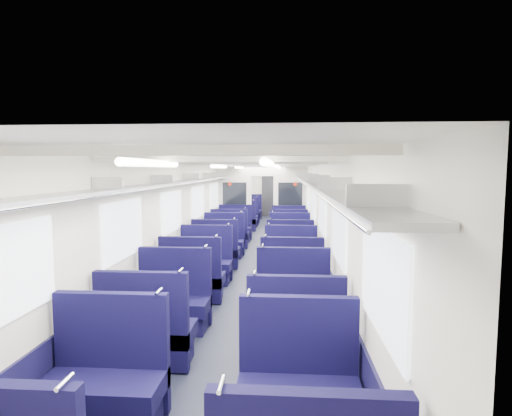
{
  "coord_description": "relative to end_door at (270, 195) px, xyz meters",
  "views": [
    {
      "loc": [
        0.7,
        -10.35,
        2.2
      ],
      "look_at": [
        -0.1,
        1.12,
        1.12
      ],
      "focal_mm": 28.85,
      "sensor_mm": 36.0,
      "label": 1
    }
  ],
  "objects": [
    {
      "name": "seat_16",
      "position": [
        -0.83,
        -7.94,
        -0.65
      ],
      "size": [
        1.03,
        0.57,
        1.15
      ],
      "color": "#0E0B36",
      "rests_on": "floor"
    },
    {
      "name": "seat_26",
      "position": [
        -0.83,
        -1.34,
        -0.65
      ],
      "size": [
        1.03,
        0.57,
        1.15
      ],
      "color": "#0E0B36",
      "rests_on": "floor"
    },
    {
      "name": "wall_far",
      "position": [
        0.0,
        0.06,
        0.18
      ],
      "size": [
        2.8,
        0.02,
        2.35
      ],
      "primitive_type": "cube",
      "color": "silver",
      "rests_on": "floor"
    },
    {
      "name": "wall_left",
      "position": [
        -1.4,
        -8.94,
        0.18
      ],
      "size": [
        0.02,
        18.0,
        2.35
      ],
      "primitive_type": "cube",
      "color": "silver",
      "rests_on": "floor"
    },
    {
      "name": "seat_20",
      "position": [
        -0.83,
        -4.72,
        -0.65
      ],
      "size": [
        1.03,
        0.57,
        1.15
      ],
      "color": "#0E0B36",
      "rests_on": "floor"
    },
    {
      "name": "wall_right",
      "position": [
        1.4,
        -8.94,
        0.18
      ],
      "size": [
        0.02,
        18.0,
        2.35
      ],
      "primitive_type": "cube",
      "color": "silver",
      "rests_on": "floor"
    },
    {
      "name": "seat_25",
      "position": [
        0.83,
        -2.61,
        -0.65
      ],
      "size": [
        1.03,
        0.57,
        1.15
      ],
      "color": "#0E0B36",
      "rests_on": "floor"
    },
    {
      "name": "seat_22",
      "position": [
        -0.83,
        -3.62,
        -0.65
      ],
      "size": [
        1.03,
        0.57,
        1.15
      ],
      "color": "#0E0B36",
      "rests_on": "floor"
    },
    {
      "name": "seat_2",
      "position": [
        -0.83,
        -15.98,
        -0.65
      ],
      "size": [
        1.03,
        0.57,
        1.15
      ],
      "color": "#0E0B36",
      "rests_on": "floor"
    },
    {
      "name": "seat_19",
      "position": [
        0.83,
        -6.95,
        -0.65
      ],
      "size": [
        1.03,
        0.57,
        1.15
      ],
      "color": "#0E0B36",
      "rests_on": "floor"
    },
    {
      "name": "bulkhead",
      "position": [
        -0.0,
        -6.4,
        0.23
      ],
      "size": [
        2.8,
        0.1,
        2.35
      ],
      "color": "silver",
      "rests_on": "floor"
    },
    {
      "name": "seat_3",
      "position": [
        0.83,
        -15.97,
        -0.65
      ],
      "size": [
        1.03,
        0.57,
        1.15
      ],
      "color": "#0E0B36",
      "rests_on": "floor"
    },
    {
      "name": "seat_5",
      "position": [
        0.83,
        -14.99,
        -0.65
      ],
      "size": [
        1.03,
        0.57,
        1.15
      ],
      "color": "#0E0B36",
      "rests_on": "floor"
    },
    {
      "name": "seat_12",
      "position": [
        -0.83,
        -10.31,
        -0.65
      ],
      "size": [
        1.03,
        0.57,
        1.15
      ],
      "color": "#0E0B36",
      "rests_on": "floor"
    },
    {
      "name": "windows",
      "position": [
        0.0,
        -9.4,
        0.42
      ],
      "size": [
        2.78,
        15.6,
        0.75
      ],
      "color": "white",
      "rests_on": "wall_left"
    },
    {
      "name": "seat_9",
      "position": [
        0.83,
        -12.58,
        -0.65
      ],
      "size": [
        1.03,
        0.57,
        1.15
      ],
      "color": "#0E0B36",
      "rests_on": "floor"
    },
    {
      "name": "floor",
      "position": [
        0.0,
        -8.94,
        -1.0
      ],
      "size": [
        2.8,
        18.0,
        0.01
      ],
      "primitive_type": "cube",
      "color": "black",
      "rests_on": "ground"
    },
    {
      "name": "seat_11",
      "position": [
        0.83,
        -11.42,
        -0.65
      ],
      "size": [
        1.03,
        0.57,
        1.15
      ],
      "color": "#0E0B36",
      "rests_on": "floor"
    },
    {
      "name": "ceiling_fittings",
      "position": [
        0.0,
        -9.2,
        1.29
      ],
      "size": [
        2.7,
        16.06,
        0.11
      ],
      "color": "silver",
      "rests_on": "ceiling"
    },
    {
      "name": "seat_15",
      "position": [
        0.83,
        -9.08,
        -0.65
      ],
      "size": [
        1.03,
        0.57,
        1.15
      ],
      "color": "#0E0B36",
      "rests_on": "floor"
    },
    {
      "name": "dado_right",
      "position": [
        1.39,
        -8.94,
        -0.65
      ],
      "size": [
        0.03,
        17.9,
        0.7
      ],
      "primitive_type": "cube",
      "color": "black",
      "rests_on": "floor"
    },
    {
      "name": "seat_27",
      "position": [
        0.83,
        -1.38,
        -0.65
      ],
      "size": [
        1.03,
        0.57,
        1.15
      ],
      "color": "#0E0B36",
      "rests_on": "floor"
    },
    {
      "name": "seat_17",
      "position": [
        0.83,
        -7.9,
        -0.65
      ],
      "size": [
        1.03,
        0.57,
        1.15
      ],
      "color": "#0E0B36",
      "rests_on": "floor"
    },
    {
      "name": "end_door",
      "position": [
        0.0,
        0.0,
        0.0
      ],
      "size": [
        0.75,
        0.06,
        2.0
      ],
      "primitive_type": "cube",
      "color": "black",
      "rests_on": "floor"
    },
    {
      "name": "seat_10",
      "position": [
        -0.83,
        -11.51,
        -0.65
      ],
      "size": [
        1.03,
        0.57,
        1.15
      ],
      "color": "#0E0B36",
      "rests_on": "floor"
    },
    {
      "name": "ceiling",
      "position": [
        0.0,
        -8.94,
        1.35
      ],
      "size": [
        2.8,
        18.0,
        0.01
      ],
      "primitive_type": "cube",
      "color": "white",
      "rests_on": "wall_left"
    },
    {
      "name": "seat_14",
      "position": [
        -0.83,
        -9.14,
        -0.65
      ],
      "size": [
        1.03,
        0.57,
        1.15
      ],
      "color": "#0E0B36",
      "rests_on": "floor"
    },
    {
      "name": "seat_8",
      "position": [
        -0.83,
        -12.66,
        -0.65
      ],
      "size": [
        1.03,
        0.57,
        1.15
      ],
      "color": "#0E0B36",
      "rests_on": "floor"
    },
    {
      "name": "seat_23",
      "position": [
        0.83,
        -3.76,
        -0.65
      ],
      "size": [
        1.03,
        0.57,
        1.15
      ],
      "color": "#0E0B36",
      "rests_on": "floor"
    },
    {
      "name": "seat_6",
      "position": [
        -0.83,
        -13.85,
        -0.65
      ],
      "size": [
        1.03,
        0.57,
        1.15
      ],
      "color": "#0E0B36",
      "rests_on": "floor"
    },
    {
      "name": "seat_4",
      "position": [
        -0.83,
        -14.94,
        -0.65
      ],
      "size": [
        1.03,
        0.57,
        1.15
      ],
      "color": "#0E0B36",
      "rests_on": "floor"
    },
    {
      "name": "seat_18",
      "position": [
        -0.83,
        -6.79,
        -0.65
      ],
      "size": [
        1.03,
        0.57,
        1.15
      ],
      "color": "#0E0B36",
      "rests_on": "floor"
    },
    {
      "name": "luggage_rack_left",
      "position": [
        -1.21,
        -8.94,
        0.97
      ],
      "size": [
        0.36,
        17.4,
        0.18
      ],
      "color": "#B2B5BA",
      "rests_on": "wall_left"
    },
    {
      "name": "seat_24",
      "position": [
        -0.83,
        -2.55,
        -0.65
      ],
      "size": [
        1.03,
        0.57,
        1.15
      ],
      "color": "#0E0B36",
      "rests_on": "floor"
    },
    {
      "name": "seat_21",
      "position": [
        0.83,
        -4.79,
        -0.65
      ],
      "size": [
        1.03,
        0.57,
        1.15
      ],
      "color": "#0E0B36",
      "rests_on": "floor"
    },
    {
      "name": "luggage_rack_right",
      "position": [
        1.21,
        -8.94,
        0.97
      ],
      "size": [
        0.36,
        17.4,
        0.18
      ],
      "color": "#B2B5BA",
      "rests_on": "wall_right"
    },
    {
      "name": "seat_13",
      "position": [
        0.83,
        -10.26,
        -0.65
      ],
      "size": [
        1.03,
        0.57,
        1.15
      ],
      "color": "#0E0B36",
      "rests_on": "floor"
    },
    {
      "name": "seat_7",
      "position": [
        0.83,
        -13.74,
        -0.65
      ],
      "size": [
        1.03,
        0.57,
        1.15
      ],
      "color": "#0E0B36",
      "rests_on": "floor"
    },
    {
      "name": "dado_left",
      "position": [
        -1.39,
        -8.94,
        -0.65
      ],
      "size": [
        0.03,
        17.9,
        0.7
      ],
      "primitive_type": "cube",
      "color": "black",
      "rests_on": "floor"
    }
  ]
}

